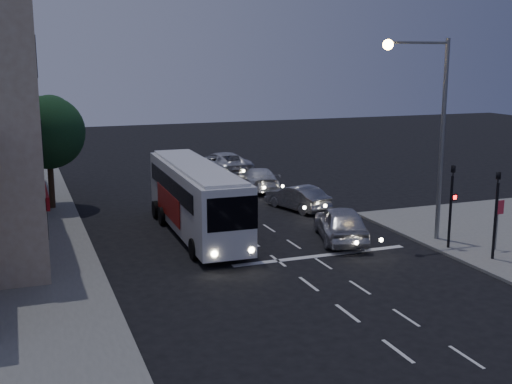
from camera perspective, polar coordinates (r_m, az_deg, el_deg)
name	(u,v)px	position (r m, az deg, el deg)	size (l,w,h in m)	color
ground	(298,276)	(25.09, 3.72, -7.44)	(120.00, 120.00, 0.00)	black
road_markings	(293,249)	(28.46, 3.35, -5.08)	(8.00, 30.55, 0.01)	silver
tour_bus	(196,197)	(30.51, -5.35, -0.43)	(2.63, 11.04, 3.38)	white
car_suv	(341,223)	(29.77, 7.55, -2.77)	(1.95, 4.84, 1.65)	silver
car_sedan_a	(297,198)	(35.66, 3.70, -0.49)	(1.46, 4.19, 1.38)	gray
car_sedan_b	(259,179)	(41.10, 0.23, 1.19)	(1.97, 4.86, 1.41)	white
car_sedan_c	(222,163)	(46.83, -3.01, 2.59)	(2.66, 5.78, 1.61)	silver
traffic_signal_main	(452,196)	(28.93, 17.00, -0.37)	(0.25, 0.35, 4.10)	black
traffic_signal_side	(497,205)	(27.88, 20.60, -1.05)	(0.18, 0.15, 4.10)	black
regulatory_sign	(498,217)	(29.41, 20.73, -2.07)	(0.45, 0.12, 2.20)	slate
streetlight	(431,117)	(29.43, 15.30, 6.46)	(3.32, 0.44, 9.00)	slate
street_tree	(48,129)	(36.82, -18.04, 5.34)	(4.00, 4.00, 6.20)	black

